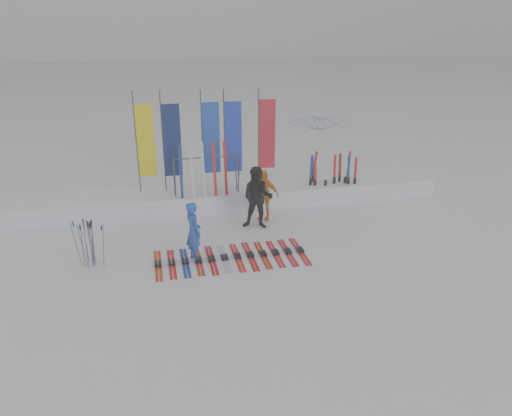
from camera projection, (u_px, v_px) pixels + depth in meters
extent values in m
plane|color=white|center=(262.00, 268.00, 12.56)|extent=(120.00, 120.00, 0.00)
cube|color=white|center=(231.00, 196.00, 16.63)|extent=(14.00, 1.60, 0.60)
imported|color=#1E49B3|center=(194.00, 232.00, 12.70)|extent=(0.54, 0.67, 1.60)
imported|color=black|center=(258.00, 198.00, 14.62)|extent=(1.10, 0.98, 1.87)
imported|color=orange|center=(263.00, 195.00, 15.26)|extent=(1.02, 0.70, 1.60)
imported|color=white|center=(318.00, 149.00, 18.55)|extent=(2.81, 2.87, 2.57)
cube|color=red|center=(158.00, 264.00, 12.67)|extent=(0.17, 1.69, 0.07)
cube|color=red|center=(172.00, 263.00, 12.74)|extent=(0.17, 1.62, 0.07)
cube|color=navy|center=(185.00, 262.00, 12.81)|extent=(0.17, 1.63, 0.07)
cube|color=#B2240E|center=(198.00, 260.00, 12.88)|extent=(0.17, 1.56, 0.07)
cube|color=#B00E12|center=(212.00, 259.00, 12.95)|extent=(0.17, 1.66, 0.07)
cube|color=#B2B5B9|center=(225.00, 258.00, 13.01)|extent=(0.17, 1.60, 0.07)
cube|color=red|center=(237.00, 257.00, 13.08)|extent=(0.17, 1.63, 0.07)
cube|color=red|center=(250.00, 255.00, 13.15)|extent=(0.17, 1.70, 0.07)
cube|color=red|center=(263.00, 254.00, 13.22)|extent=(0.17, 1.62, 0.07)
cube|color=red|center=(275.00, 253.00, 13.29)|extent=(0.17, 1.59, 0.07)
cube|color=#AF0E18|center=(288.00, 252.00, 13.36)|extent=(0.17, 1.64, 0.07)
cube|color=red|center=(300.00, 250.00, 13.43)|extent=(0.17, 1.68, 0.07)
cylinder|color=#595B60|center=(83.00, 246.00, 12.42)|extent=(0.06, 0.03, 1.17)
cylinder|color=#595B60|center=(92.00, 245.00, 12.48)|extent=(0.12, 0.06, 1.14)
cylinder|color=#595B60|center=(92.00, 244.00, 12.50)|extent=(0.03, 0.13, 1.18)
cylinder|color=#595B60|center=(76.00, 244.00, 12.42)|extent=(0.14, 0.12, 1.25)
cylinder|color=#595B60|center=(90.00, 243.00, 12.50)|extent=(0.09, 0.09, 1.24)
cylinder|color=#595B60|center=(85.00, 239.00, 12.82)|extent=(0.03, 0.07, 1.17)
cylinder|color=#595B60|center=(86.00, 243.00, 12.58)|extent=(0.02, 0.13, 1.14)
cylinder|color=#595B60|center=(104.00, 246.00, 12.43)|extent=(0.11, 0.13, 1.14)
cylinder|color=#595B60|center=(93.00, 242.00, 12.60)|extent=(0.08, 0.07, 1.21)
cylinder|color=#595B60|center=(93.00, 242.00, 12.62)|extent=(0.03, 0.08, 1.18)
cylinder|color=#595B60|center=(83.00, 247.00, 12.29)|extent=(0.13, 0.12, 1.21)
cylinder|color=#595B60|center=(90.00, 244.00, 12.49)|extent=(0.03, 0.14, 1.18)
cylinder|color=#383A3F|center=(136.00, 143.00, 15.59)|extent=(0.04, 0.04, 3.20)
cube|color=yellow|center=(146.00, 141.00, 15.63)|extent=(0.55, 0.03, 2.30)
cylinder|color=#383A3F|center=(163.00, 143.00, 15.62)|extent=(0.04, 0.04, 3.20)
cube|color=#0C1954|center=(172.00, 141.00, 15.66)|extent=(0.55, 0.03, 2.30)
cylinder|color=#383A3F|center=(202.00, 140.00, 15.92)|extent=(0.04, 0.04, 3.20)
cube|color=#1840B7|center=(211.00, 138.00, 15.96)|extent=(0.55, 0.03, 2.30)
cylinder|color=#383A3F|center=(224.00, 139.00, 16.06)|extent=(0.04, 0.04, 3.20)
cube|color=#192FBF|center=(233.00, 137.00, 16.10)|extent=(0.55, 0.03, 2.30)
cylinder|color=#383A3F|center=(259.00, 136.00, 16.43)|extent=(0.04, 0.04, 3.20)
cube|color=red|center=(267.00, 134.00, 16.47)|extent=(0.55, 0.03, 2.30)
cylinder|color=#383A3F|center=(175.00, 179.00, 15.34)|extent=(0.04, 0.30, 1.23)
cylinder|color=#383A3F|center=(174.00, 174.00, 15.79)|extent=(0.04, 0.30, 1.23)
cylinder|color=#383A3F|center=(239.00, 175.00, 15.74)|extent=(0.04, 0.30, 1.23)
cylinder|color=#383A3F|center=(236.00, 170.00, 16.19)|extent=(0.04, 0.30, 1.23)
cylinder|color=#383A3F|center=(206.00, 158.00, 15.56)|extent=(2.00, 0.04, 0.04)
cube|color=navy|center=(348.00, 179.00, 16.76)|extent=(0.09, 0.03, 1.59)
cube|color=red|center=(340.00, 176.00, 17.00)|extent=(0.09, 0.04, 1.63)
cube|color=silver|center=(326.00, 181.00, 16.68)|extent=(0.09, 0.02, 1.52)
cube|color=red|center=(355.00, 179.00, 16.84)|extent=(0.09, 0.03, 1.52)
cube|color=red|center=(348.00, 173.00, 17.28)|extent=(0.09, 0.04, 1.62)
cube|color=silver|center=(345.00, 177.00, 16.74)|extent=(0.09, 0.05, 1.68)
cube|color=navy|center=(312.00, 178.00, 16.95)|extent=(0.09, 0.03, 1.55)
cube|color=navy|center=(310.00, 180.00, 16.70)|extent=(0.09, 0.04, 1.56)
cube|color=red|center=(334.00, 178.00, 16.79)|extent=(0.09, 0.03, 1.62)
cube|color=red|center=(315.00, 181.00, 16.67)|extent=(0.09, 0.03, 1.53)
cube|color=red|center=(314.00, 176.00, 16.90)|extent=(0.09, 0.04, 1.69)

